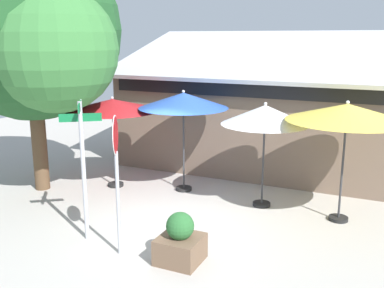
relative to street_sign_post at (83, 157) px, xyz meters
name	(u,v)px	position (x,y,z in m)	size (l,w,h in m)	color
ground_plane	(163,225)	(1.07, 1.34, -1.81)	(28.00, 28.00, 0.10)	#ADA8A0
cafe_building	(260,115)	(1.63, 6.99, -0.13)	(8.95, 4.81, 4.32)	#705B4C
street_sign_post	(83,157)	(0.00, 0.00, 0.00)	(0.69, 0.74, 2.89)	#A8AAB2
stop_sign	(116,160)	(1.00, -0.28, 0.12)	(0.35, 0.66, 2.73)	#A8AAB2
patio_umbrella_crimson_left	(112,106)	(-1.38, 3.07, 0.53)	(2.55, 2.55, 2.54)	black
patio_umbrella_royal_blue_center	(183,101)	(0.52, 3.56, 0.70)	(2.38, 2.38, 2.76)	black
patio_umbrella_ivory_right	(265,115)	(2.79, 3.33, 0.52)	(2.11, 2.11, 2.61)	black
patio_umbrella_mustard_far_right	(347,113)	(4.65, 3.19, 0.73)	(2.66, 2.66, 2.77)	black
shade_tree	(35,34)	(-2.83, 1.91, 2.41)	(5.11, 4.66, 6.61)	brown
sidewalk_planter	(180,242)	(2.20, -0.07, -1.37)	(0.79, 0.79, 0.97)	brown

